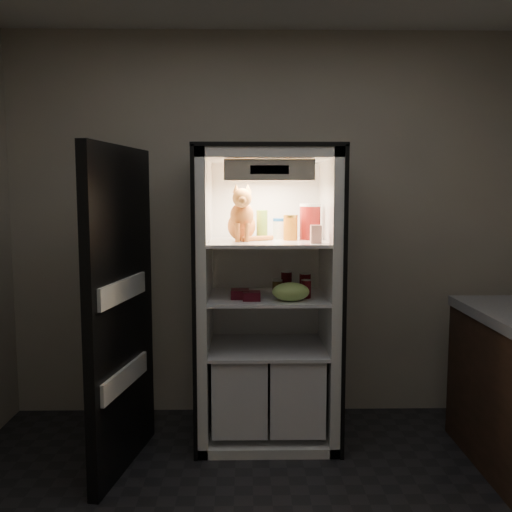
{
  "coord_description": "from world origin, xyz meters",
  "views": [
    {
      "loc": [
        -0.13,
        -2.25,
        1.59
      ],
      "look_at": [
        -0.07,
        1.32,
        1.19
      ],
      "focal_mm": 40.0,
      "sensor_mm": 36.0,
      "label": 1
    }
  ],
  "objects_px": {
    "soda_can_b": "(305,284)",
    "pepper_jar": "(310,222)",
    "parmesan_shaker": "(262,225)",
    "soda_can_c": "(306,289)",
    "cream_carton": "(316,234)",
    "tabby_cat": "(242,219)",
    "berry_box_left": "(240,294)",
    "refrigerator": "(267,316)",
    "berry_box_right": "(252,296)",
    "soda_can_a": "(286,281)",
    "grape_bag": "(291,292)",
    "condiment_jar": "(277,286)",
    "mayo_tub": "(280,228)",
    "salsa_jar": "(291,228)"
  },
  "relations": [
    {
      "from": "pepper_jar",
      "to": "berry_box_left",
      "type": "xyz_separation_m",
      "value": [
        -0.45,
        -0.19,
        -0.44
      ]
    },
    {
      "from": "parmesan_shaker",
      "to": "soda_can_a",
      "type": "distance_m",
      "value": 0.42
    },
    {
      "from": "parmesan_shaker",
      "to": "grape_bag",
      "type": "bearing_deg",
      "value": -57.79
    },
    {
      "from": "parmesan_shaker",
      "to": "berry_box_left",
      "type": "distance_m",
      "value": 0.48
    },
    {
      "from": "pepper_jar",
      "to": "soda_can_b",
      "type": "relative_size",
      "value": 1.68
    },
    {
      "from": "berry_box_left",
      "to": "mayo_tub",
      "type": "bearing_deg",
      "value": 43.15
    },
    {
      "from": "mayo_tub",
      "to": "pepper_jar",
      "type": "bearing_deg",
      "value": -17.1
    },
    {
      "from": "grape_bag",
      "to": "soda_can_c",
      "type": "bearing_deg",
      "value": 43.07
    },
    {
      "from": "refrigerator",
      "to": "parmesan_shaker",
      "type": "bearing_deg",
      "value": 153.12
    },
    {
      "from": "condiment_jar",
      "to": "berry_box_right",
      "type": "distance_m",
      "value": 0.29
    },
    {
      "from": "parmesan_shaker",
      "to": "tabby_cat",
      "type": "bearing_deg",
      "value": -148.86
    },
    {
      "from": "parmesan_shaker",
      "to": "mayo_tub",
      "type": "height_order",
      "value": "parmesan_shaker"
    },
    {
      "from": "cream_carton",
      "to": "soda_can_c",
      "type": "xyz_separation_m",
      "value": [
        -0.05,
        0.09,
        -0.35
      ]
    },
    {
      "from": "soda_can_b",
      "to": "refrigerator",
      "type": "bearing_deg",
      "value": 174.14
    },
    {
      "from": "mayo_tub",
      "to": "condiment_jar",
      "type": "height_order",
      "value": "mayo_tub"
    },
    {
      "from": "condiment_jar",
      "to": "berry_box_right",
      "type": "xyz_separation_m",
      "value": [
        -0.17,
        -0.23,
        -0.02
      ]
    },
    {
      "from": "refrigerator",
      "to": "berry_box_right",
      "type": "relative_size",
      "value": 17.75
    },
    {
      "from": "tabby_cat",
      "to": "cream_carton",
      "type": "height_order",
      "value": "tabby_cat"
    },
    {
      "from": "soda_can_b",
      "to": "berry_box_right",
      "type": "xyz_separation_m",
      "value": [
        -0.35,
        -0.2,
        -0.04
      ]
    },
    {
      "from": "mayo_tub",
      "to": "berry_box_right",
      "type": "distance_m",
      "value": 0.53
    },
    {
      "from": "soda_can_b",
      "to": "grape_bag",
      "type": "distance_m",
      "value": 0.25
    },
    {
      "from": "parmesan_shaker",
      "to": "cream_carton",
      "type": "height_order",
      "value": "parmesan_shaker"
    },
    {
      "from": "soda_can_b",
      "to": "pepper_jar",
      "type": "bearing_deg",
      "value": 55.0
    },
    {
      "from": "parmesan_shaker",
      "to": "berry_box_left",
      "type": "relative_size",
      "value": 1.7
    },
    {
      "from": "refrigerator",
      "to": "grape_bag",
      "type": "distance_m",
      "value": 0.35
    },
    {
      "from": "mayo_tub",
      "to": "pepper_jar",
      "type": "distance_m",
      "value": 0.2
    },
    {
      "from": "parmesan_shaker",
      "to": "soda_can_c",
      "type": "height_order",
      "value": "parmesan_shaker"
    },
    {
      "from": "cream_carton",
      "to": "berry_box_right",
      "type": "height_order",
      "value": "cream_carton"
    },
    {
      "from": "soda_can_c",
      "to": "grape_bag",
      "type": "distance_m",
      "value": 0.14
    },
    {
      "from": "soda_can_c",
      "to": "grape_bag",
      "type": "bearing_deg",
      "value": -136.93
    },
    {
      "from": "pepper_jar",
      "to": "cream_carton",
      "type": "bearing_deg",
      "value": -88.69
    },
    {
      "from": "cream_carton",
      "to": "grape_bag",
      "type": "distance_m",
      "value": 0.38
    },
    {
      "from": "pepper_jar",
      "to": "soda_can_c",
      "type": "bearing_deg",
      "value": -102.8
    },
    {
      "from": "refrigerator",
      "to": "tabby_cat",
      "type": "xyz_separation_m",
      "value": [
        -0.16,
        -0.06,
        0.63
      ]
    },
    {
      "from": "tabby_cat",
      "to": "grape_bag",
      "type": "xyz_separation_m",
      "value": [
        0.29,
        -0.19,
        -0.43
      ]
    },
    {
      "from": "salsa_jar",
      "to": "cream_carton",
      "type": "height_order",
      "value": "salsa_jar"
    },
    {
      "from": "mayo_tub",
      "to": "grape_bag",
      "type": "relative_size",
      "value": 0.59
    },
    {
      "from": "tabby_cat",
      "to": "pepper_jar",
      "type": "height_order",
      "value": "tabby_cat"
    },
    {
      "from": "soda_can_a",
      "to": "berry_box_left",
      "type": "distance_m",
      "value": 0.39
    },
    {
      "from": "parmesan_shaker",
      "to": "pepper_jar",
      "type": "distance_m",
      "value": 0.31
    },
    {
      "from": "parmesan_shaker",
      "to": "condiment_jar",
      "type": "distance_m",
      "value": 0.41
    },
    {
      "from": "condiment_jar",
      "to": "soda_can_c",
      "type": "bearing_deg",
      "value": -44.05
    },
    {
      "from": "refrigerator",
      "to": "soda_can_a",
      "type": "relative_size",
      "value": 14.18
    },
    {
      "from": "parmesan_shaker",
      "to": "berry_box_right",
      "type": "height_order",
      "value": "parmesan_shaker"
    },
    {
      "from": "soda_can_a",
      "to": "grape_bag",
      "type": "height_order",
      "value": "soda_can_a"
    },
    {
      "from": "tabby_cat",
      "to": "grape_bag",
      "type": "height_order",
      "value": "tabby_cat"
    },
    {
      "from": "parmesan_shaker",
      "to": "soda_can_c",
      "type": "relative_size",
      "value": 1.65
    },
    {
      "from": "cream_carton",
      "to": "berry_box_right",
      "type": "bearing_deg",
      "value": 176.62
    },
    {
      "from": "mayo_tub",
      "to": "berry_box_left",
      "type": "bearing_deg",
      "value": -136.85
    },
    {
      "from": "soda_can_b",
      "to": "berry_box_left",
      "type": "relative_size",
      "value": 1.23
    }
  ]
}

